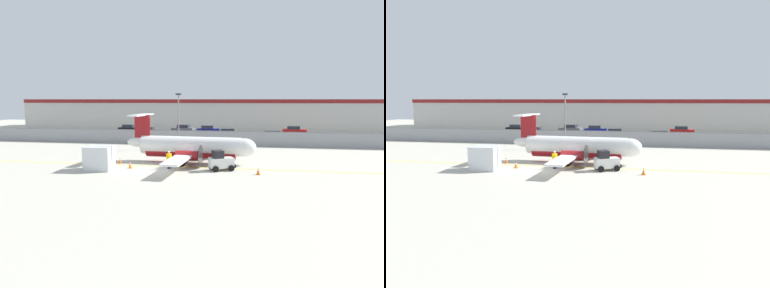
% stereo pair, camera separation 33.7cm
% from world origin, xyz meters
% --- Properties ---
extents(ground_plane, '(140.00, 140.00, 0.01)m').
position_xyz_m(ground_plane, '(0.00, 2.00, 0.00)').
color(ground_plane, '#B7B2A3').
extents(perimeter_fence, '(98.00, 0.10, 2.10)m').
position_xyz_m(perimeter_fence, '(0.00, 18.00, 1.12)').
color(perimeter_fence, gray).
rests_on(perimeter_fence, ground).
extents(parking_lot_strip, '(98.00, 17.00, 0.12)m').
position_xyz_m(parking_lot_strip, '(0.00, 29.50, 0.06)').
color(parking_lot_strip, '#38383A').
rests_on(parking_lot_strip, ground).
extents(background_building, '(91.00, 8.10, 6.50)m').
position_xyz_m(background_building, '(0.00, 47.99, 3.26)').
color(background_building, beige).
rests_on(background_building, ground).
extents(commuter_airplane, '(13.66, 16.07, 4.92)m').
position_xyz_m(commuter_airplane, '(1.60, 4.49, 1.60)').
color(commuter_airplane, white).
rests_on(commuter_airplane, ground).
extents(baggage_tug, '(2.58, 2.10, 1.88)m').
position_xyz_m(baggage_tug, '(4.78, 1.03, 0.86)').
color(baggage_tug, silver).
rests_on(baggage_tug, ground).
extents(ground_crew_worker, '(0.49, 0.48, 1.70)m').
position_xyz_m(ground_crew_worker, '(-0.04, 0.94, 0.95)').
color(ground_crew_worker, '#191E4C').
rests_on(ground_crew_worker, ground).
extents(cargo_container, '(2.50, 2.12, 2.20)m').
position_xyz_m(cargo_container, '(-6.30, -0.55, 1.10)').
color(cargo_container, silver).
rests_on(cargo_container, ground).
extents(traffic_cone_near_left, '(0.36, 0.36, 0.64)m').
position_xyz_m(traffic_cone_near_left, '(-5.59, 2.80, 0.31)').
color(traffic_cone_near_left, orange).
rests_on(traffic_cone_near_left, ground).
extents(traffic_cone_near_right, '(0.36, 0.36, 0.64)m').
position_xyz_m(traffic_cone_near_right, '(-3.77, 0.68, 0.31)').
color(traffic_cone_near_right, orange).
rests_on(traffic_cone_near_right, ground).
extents(traffic_cone_far_left, '(0.36, 0.36, 0.64)m').
position_xyz_m(traffic_cone_far_left, '(8.13, -0.18, 0.31)').
color(traffic_cone_far_left, orange).
rests_on(traffic_cone_far_left, ground).
extents(parked_car_0, '(4.34, 2.32, 1.58)m').
position_xyz_m(parked_car_0, '(-15.48, 32.96, 0.89)').
color(parked_car_0, black).
rests_on(parked_car_0, parking_lot_strip).
extents(parked_car_1, '(4.22, 2.03, 1.58)m').
position_xyz_m(parked_car_1, '(-10.22, 27.67, 0.89)').
color(parked_car_1, red).
rests_on(parked_car_1, parking_lot_strip).
extents(parked_car_2, '(4.38, 2.40, 1.58)m').
position_xyz_m(parked_car_2, '(-5.23, 34.19, 0.89)').
color(parked_car_2, slate).
rests_on(parked_car_2, parking_lot_strip).
extents(parked_car_3, '(4.39, 2.44, 1.58)m').
position_xyz_m(parked_car_3, '(-0.33, 33.06, 0.89)').
color(parked_car_3, navy).
rests_on(parked_car_3, parking_lot_strip).
extents(parked_car_4, '(4.38, 2.40, 1.58)m').
position_xyz_m(parked_car_4, '(3.81, 26.94, 0.89)').
color(parked_car_4, navy).
rests_on(parked_car_4, parking_lot_strip).
extents(parked_car_5, '(4.32, 2.26, 1.58)m').
position_xyz_m(parked_car_5, '(10.70, 24.32, 0.89)').
color(parked_car_5, '#B28C19').
rests_on(parked_car_5, parking_lot_strip).
extents(parked_car_6, '(4.34, 2.32, 1.58)m').
position_xyz_m(parked_car_6, '(15.27, 34.04, 0.89)').
color(parked_car_6, red).
rests_on(parked_car_6, parking_lot_strip).
extents(apron_light_pole, '(0.70, 0.30, 7.27)m').
position_xyz_m(apron_light_pole, '(-2.00, 14.69, 4.30)').
color(apron_light_pole, slate).
rests_on(apron_light_pole, ground).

